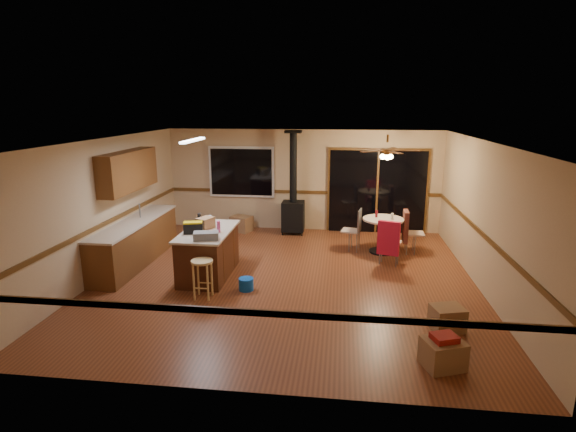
% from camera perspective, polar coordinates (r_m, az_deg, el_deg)
% --- Properties ---
extents(floor, '(7.00, 7.00, 0.00)m').
position_cam_1_polar(floor, '(8.62, -0.24, -7.92)').
color(floor, brown).
rests_on(floor, ground).
extents(ceiling, '(7.00, 7.00, 0.00)m').
position_cam_1_polar(ceiling, '(8.02, -0.26, 9.58)').
color(ceiling, silver).
rests_on(ceiling, ground).
extents(wall_back, '(7.00, 0.00, 7.00)m').
position_cam_1_polar(wall_back, '(11.64, 1.89, 4.53)').
color(wall_back, tan).
rests_on(wall_back, ground).
extents(wall_front, '(7.00, 0.00, 7.00)m').
position_cam_1_polar(wall_front, '(4.93, -5.35, -9.01)').
color(wall_front, tan).
rests_on(wall_front, ground).
extents(wall_left, '(0.00, 7.00, 7.00)m').
position_cam_1_polar(wall_left, '(9.32, -22.14, 1.08)').
color(wall_left, tan).
rests_on(wall_left, ground).
extents(wall_right, '(0.00, 7.00, 7.00)m').
position_cam_1_polar(wall_right, '(8.54, 23.75, -0.19)').
color(wall_right, tan).
rests_on(wall_right, ground).
extents(chair_rail, '(7.00, 7.00, 0.08)m').
position_cam_1_polar(chair_rail, '(8.30, -0.25, -1.51)').
color(chair_rail, '#553515').
rests_on(chair_rail, ground).
extents(window, '(1.72, 0.10, 1.32)m').
position_cam_1_polar(window, '(11.80, -5.92, 5.58)').
color(window, black).
rests_on(window, ground).
extents(sliding_door, '(2.52, 0.10, 2.10)m').
position_cam_1_polar(sliding_door, '(11.62, 11.24, 3.00)').
color(sliding_door, black).
rests_on(sliding_door, ground).
extents(lower_cabinets, '(0.60, 3.00, 0.86)m').
position_cam_1_polar(lower_cabinets, '(9.82, -18.75, -3.25)').
color(lower_cabinets, brown).
rests_on(lower_cabinets, ground).
extents(countertop, '(0.64, 3.04, 0.04)m').
position_cam_1_polar(countertop, '(9.70, -18.96, -0.71)').
color(countertop, '#C5B099').
rests_on(countertop, lower_cabinets).
extents(upper_cabinets, '(0.35, 2.00, 0.80)m').
position_cam_1_polar(upper_cabinets, '(9.74, -19.60, 5.42)').
color(upper_cabinets, brown).
rests_on(upper_cabinets, ground).
extents(kitchen_island, '(0.88, 1.68, 0.90)m').
position_cam_1_polar(kitchen_island, '(8.76, -10.05, -4.61)').
color(kitchen_island, '#442011').
rests_on(kitchen_island, ground).
extents(wood_stove, '(0.55, 0.50, 2.52)m').
position_cam_1_polar(wood_stove, '(11.33, 0.66, 1.33)').
color(wood_stove, black).
rests_on(wood_stove, ground).
extents(ceiling_fan, '(0.24, 0.24, 0.55)m').
position_cam_1_polar(ceiling_fan, '(9.82, 12.46, 7.81)').
color(ceiling_fan, brown).
rests_on(ceiling_fan, ceiling).
extents(fluorescent_strip, '(0.10, 1.20, 0.04)m').
position_cam_1_polar(fluorescent_strip, '(8.72, -11.99, 9.37)').
color(fluorescent_strip, white).
rests_on(fluorescent_strip, ceiling).
extents(toolbox_grey, '(0.48, 0.34, 0.13)m').
position_cam_1_polar(toolbox_grey, '(8.05, -10.37, -2.47)').
color(toolbox_grey, slate).
rests_on(toolbox_grey, kitchen_island).
extents(toolbox_black, '(0.38, 0.26, 0.19)m').
position_cam_1_polar(toolbox_black, '(8.47, -11.95, -1.53)').
color(toolbox_black, black).
rests_on(toolbox_black, kitchen_island).
extents(toolbox_yellow_lid, '(0.37, 0.26, 0.03)m').
position_cam_1_polar(toolbox_yellow_lid, '(8.44, -11.98, -0.82)').
color(toolbox_yellow_lid, gold).
rests_on(toolbox_yellow_lid, toolbox_black).
extents(box_on_island, '(0.34, 0.39, 0.21)m').
position_cam_1_polar(box_on_island, '(8.74, -10.44, -0.89)').
color(box_on_island, brown).
rests_on(box_on_island, kitchen_island).
extents(bottle_dark, '(0.10, 0.10, 0.26)m').
position_cam_1_polar(bottle_dark, '(8.91, -11.17, -0.49)').
color(bottle_dark, black).
rests_on(bottle_dark, kitchen_island).
extents(bottle_pink, '(0.08, 0.08, 0.21)m').
position_cam_1_polar(bottle_pink, '(8.45, -8.81, -1.34)').
color(bottle_pink, '#D84C8C').
rests_on(bottle_pink, kitchen_island).
extents(bottle_white, '(0.08, 0.08, 0.19)m').
position_cam_1_polar(bottle_white, '(8.99, -9.85, -0.51)').
color(bottle_white, white).
rests_on(bottle_white, kitchen_island).
extents(bar_stool, '(0.45, 0.45, 0.68)m').
position_cam_1_polar(bar_stool, '(7.82, -10.76, -7.88)').
color(bar_stool, tan).
rests_on(bar_stool, floor).
extents(blue_bucket, '(0.30, 0.30, 0.22)m').
position_cam_1_polar(blue_bucket, '(8.11, -5.34, -8.61)').
color(blue_bucket, blue).
rests_on(blue_bucket, floor).
extents(dining_table, '(0.90, 0.90, 0.78)m').
position_cam_1_polar(dining_table, '(10.14, 11.96, -1.67)').
color(dining_table, black).
rests_on(dining_table, ground).
extents(glass_red, '(0.06, 0.06, 0.15)m').
position_cam_1_polar(glass_red, '(10.14, 11.16, 0.27)').
color(glass_red, '#590C14').
rests_on(glass_red, dining_table).
extents(glass_cream, '(0.07, 0.07, 0.14)m').
position_cam_1_polar(glass_cream, '(10.03, 13.10, -0.03)').
color(glass_cream, beige).
rests_on(glass_cream, dining_table).
extents(chair_left, '(0.47, 0.47, 0.51)m').
position_cam_1_polar(chair_left, '(10.16, 8.59, -1.14)').
color(chair_left, tan).
rests_on(chair_left, ground).
extents(chair_near, '(0.54, 0.57, 0.70)m').
position_cam_1_polar(chair_near, '(9.29, 12.68, -2.74)').
color(chair_near, tan).
rests_on(chair_near, ground).
extents(chair_right, '(0.48, 0.44, 0.70)m').
position_cam_1_polar(chair_right, '(10.24, 14.83, -1.30)').
color(chair_right, tan).
rests_on(chair_right, ground).
extents(box_under_window, '(0.62, 0.56, 0.40)m').
position_cam_1_polar(box_under_window, '(11.72, -5.91, -0.98)').
color(box_under_window, brown).
rests_on(box_under_window, floor).
extents(box_corner_a, '(0.59, 0.54, 0.36)m').
position_cam_1_polar(box_corner_a, '(6.21, 19.08, -16.18)').
color(box_corner_a, brown).
rests_on(box_corner_a, floor).
extents(box_corner_b, '(0.53, 0.48, 0.36)m').
position_cam_1_polar(box_corner_b, '(7.13, 19.56, -12.14)').
color(box_corner_b, brown).
rests_on(box_corner_b, floor).
extents(box_small_red, '(0.36, 0.33, 0.08)m').
position_cam_1_polar(box_small_red, '(6.10, 19.25, -14.38)').
color(box_small_red, maroon).
rests_on(box_small_red, box_corner_a).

